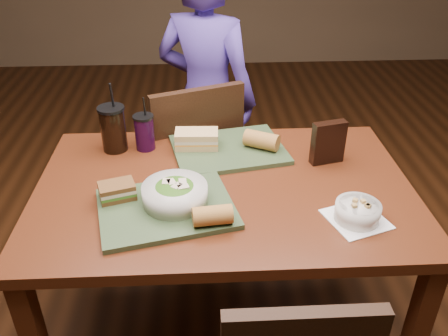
{
  "coord_description": "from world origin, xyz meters",
  "views": [
    {
      "loc": [
        -0.07,
        -1.37,
        1.65
      ],
      "look_at": [
        0.0,
        0.0,
        0.82
      ],
      "focal_mm": 38.0,
      "sensor_mm": 36.0,
      "label": 1
    }
  ],
  "objects_px": {
    "baguette_far": "(262,140)",
    "chip_bag": "(328,143)",
    "sandwich_far": "(197,139)",
    "cup_berry": "(145,132)",
    "tray_far": "(229,150)",
    "soup_bowl": "(358,211)",
    "cup_cola": "(113,128)",
    "sandwich_near": "(117,191)",
    "tray_near": "(166,209)",
    "diner": "(207,100)",
    "baguette_near": "(213,215)",
    "chair_far": "(200,165)",
    "dining_table": "(224,206)",
    "salad_bowl": "(175,193)"
  },
  "relations": [
    {
      "from": "tray_near",
      "to": "baguette_near",
      "type": "bearing_deg",
      "value": -33.34
    },
    {
      "from": "sandwich_near",
      "to": "chip_bag",
      "type": "bearing_deg",
      "value": 16.81
    },
    {
      "from": "chair_far",
      "to": "chip_bag",
      "type": "xyz_separation_m",
      "value": [
        0.48,
        -0.39,
        0.31
      ]
    },
    {
      "from": "diner",
      "to": "chair_far",
      "type": "bearing_deg",
      "value": 106.62
    },
    {
      "from": "cup_berry",
      "to": "chip_bag",
      "type": "height_order",
      "value": "cup_berry"
    },
    {
      "from": "chair_far",
      "to": "sandwich_near",
      "type": "height_order",
      "value": "chair_far"
    },
    {
      "from": "baguette_far",
      "to": "chip_bag",
      "type": "height_order",
      "value": "chip_bag"
    },
    {
      "from": "dining_table",
      "to": "diner",
      "type": "height_order",
      "value": "diner"
    },
    {
      "from": "sandwich_far",
      "to": "baguette_near",
      "type": "xyz_separation_m",
      "value": [
        0.05,
        -0.49,
        -0.0
      ]
    },
    {
      "from": "chair_far",
      "to": "salad_bowl",
      "type": "relative_size",
      "value": 4.47
    },
    {
      "from": "soup_bowl",
      "to": "chip_bag",
      "type": "relative_size",
      "value": 1.32
    },
    {
      "from": "dining_table",
      "to": "chair_far",
      "type": "relative_size",
      "value": 1.39
    },
    {
      "from": "soup_bowl",
      "to": "cup_cola",
      "type": "bearing_deg",
      "value": 148.55
    },
    {
      "from": "diner",
      "to": "sandwich_far",
      "type": "bearing_deg",
      "value": 109.51
    },
    {
      "from": "tray_near",
      "to": "tray_far",
      "type": "height_order",
      "value": "same"
    },
    {
      "from": "diner",
      "to": "tray_near",
      "type": "height_order",
      "value": "diner"
    },
    {
      "from": "tray_near",
      "to": "sandwich_far",
      "type": "height_order",
      "value": "sandwich_far"
    },
    {
      "from": "baguette_near",
      "to": "chip_bag",
      "type": "bearing_deg",
      "value": 40.73
    },
    {
      "from": "dining_table",
      "to": "sandwich_far",
      "type": "height_order",
      "value": "sandwich_far"
    },
    {
      "from": "diner",
      "to": "sandwich_near",
      "type": "height_order",
      "value": "diner"
    },
    {
      "from": "tray_far",
      "to": "baguette_far",
      "type": "distance_m",
      "value": 0.13
    },
    {
      "from": "dining_table",
      "to": "tray_near",
      "type": "xyz_separation_m",
      "value": [
        -0.19,
        -0.14,
        0.1
      ]
    },
    {
      "from": "dining_table",
      "to": "cup_berry",
      "type": "bearing_deg",
      "value": 136.11
    },
    {
      "from": "diner",
      "to": "soup_bowl",
      "type": "bearing_deg",
      "value": 136.83
    },
    {
      "from": "dining_table",
      "to": "tray_far",
      "type": "bearing_deg",
      "value": 82.66
    },
    {
      "from": "diner",
      "to": "baguette_far",
      "type": "height_order",
      "value": "diner"
    },
    {
      "from": "dining_table",
      "to": "soup_bowl",
      "type": "height_order",
      "value": "soup_bowl"
    },
    {
      "from": "chair_far",
      "to": "tray_far",
      "type": "bearing_deg",
      "value": -68.05
    },
    {
      "from": "tray_far",
      "to": "sandwich_near",
      "type": "bearing_deg",
      "value": -140.0
    },
    {
      "from": "diner",
      "to": "chip_bag",
      "type": "bearing_deg",
      "value": 145.65
    },
    {
      "from": "tray_near",
      "to": "sandwich_near",
      "type": "height_order",
      "value": "sandwich_near"
    },
    {
      "from": "salad_bowl",
      "to": "soup_bowl",
      "type": "bearing_deg",
      "value": -10.1
    },
    {
      "from": "diner",
      "to": "baguette_near",
      "type": "bearing_deg",
      "value": 114.08
    },
    {
      "from": "sandwich_far",
      "to": "cup_berry",
      "type": "bearing_deg",
      "value": 171.57
    },
    {
      "from": "chair_far",
      "to": "baguette_near",
      "type": "distance_m",
      "value": 0.81
    },
    {
      "from": "diner",
      "to": "cup_berry",
      "type": "bearing_deg",
      "value": 90.47
    },
    {
      "from": "salad_bowl",
      "to": "tray_far",
      "type": "bearing_deg",
      "value": 61.33
    },
    {
      "from": "sandwich_near",
      "to": "cup_cola",
      "type": "xyz_separation_m",
      "value": [
        -0.06,
        0.36,
        0.05
      ]
    },
    {
      "from": "chair_far",
      "to": "cup_cola",
      "type": "height_order",
      "value": "cup_cola"
    },
    {
      "from": "dining_table",
      "to": "salad_bowl",
      "type": "relative_size",
      "value": 6.21
    },
    {
      "from": "chair_far",
      "to": "tray_near",
      "type": "height_order",
      "value": "chair_far"
    },
    {
      "from": "baguette_far",
      "to": "tray_far",
      "type": "bearing_deg",
      "value": 176.0
    },
    {
      "from": "sandwich_far",
      "to": "baguette_near",
      "type": "distance_m",
      "value": 0.49
    },
    {
      "from": "soup_bowl",
      "to": "tray_near",
      "type": "bearing_deg",
      "value": 172.6
    },
    {
      "from": "dining_table",
      "to": "sandwich_near",
      "type": "height_order",
      "value": "sandwich_near"
    },
    {
      "from": "diner",
      "to": "baguette_near",
      "type": "distance_m",
      "value": 1.09
    },
    {
      "from": "sandwich_near",
      "to": "baguette_far",
      "type": "distance_m",
      "value": 0.6
    },
    {
      "from": "sandwich_far",
      "to": "tray_near",
      "type": "bearing_deg",
      "value": -104.13
    },
    {
      "from": "baguette_far",
      "to": "soup_bowl",
      "type": "bearing_deg",
      "value": -61.25
    },
    {
      "from": "tray_far",
      "to": "cup_cola",
      "type": "relative_size",
      "value": 1.51
    }
  ]
}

